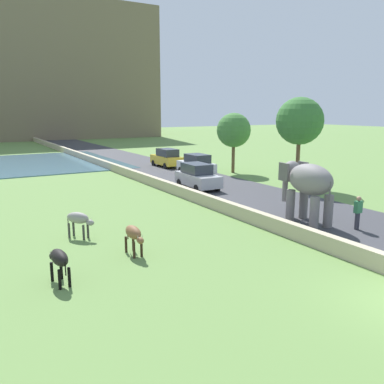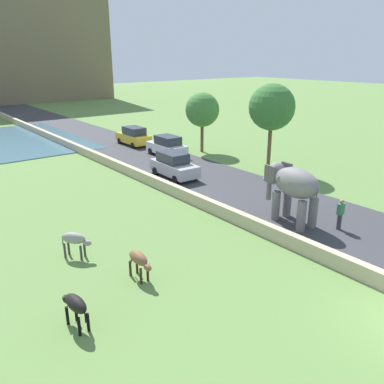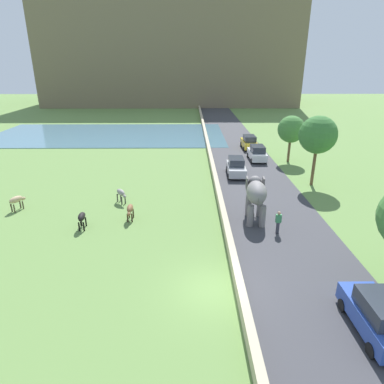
{
  "view_description": "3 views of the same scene",
  "coord_description": "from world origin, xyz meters",
  "px_view_note": "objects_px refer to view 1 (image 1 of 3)",
  "views": [
    {
      "loc": [
        -11.2,
        -6.05,
        5.54
      ],
      "look_at": [
        -1.76,
        10.14,
        1.73
      ],
      "focal_mm": 38.23,
      "sensor_mm": 36.0,
      "label": 1
    },
    {
      "loc": [
        -12.35,
        -3.88,
        8.28
      ],
      "look_at": [
        -0.3,
        11.46,
        1.54
      ],
      "focal_mm": 37.18,
      "sensor_mm": 36.0,
      "label": 2
    },
    {
      "loc": [
        -1.27,
        -14.07,
        10.78
      ],
      "look_at": [
        -1.08,
        9.58,
        1.58
      ],
      "focal_mm": 31.46,
      "sensor_mm": 36.0,
      "label": 3
    }
  ],
  "objects_px": {
    "car_yellow": "(167,158)",
    "cow_black": "(59,259)",
    "cow_grey": "(79,219)",
    "cow_brown": "(134,234)",
    "person_beside_elephant": "(358,212)",
    "car_white": "(196,165)",
    "elephant": "(307,183)",
    "car_silver": "(198,176)"
  },
  "relations": [
    {
      "from": "cow_grey",
      "to": "cow_brown",
      "type": "height_order",
      "value": "same"
    },
    {
      "from": "cow_black",
      "to": "person_beside_elephant",
      "type": "bearing_deg",
      "value": -3.98
    },
    {
      "from": "car_yellow",
      "to": "cow_black",
      "type": "xyz_separation_m",
      "value": [
        -15.23,
        -22.5,
        -0.06
      ]
    },
    {
      "from": "car_white",
      "to": "elephant",
      "type": "bearing_deg",
      "value": -101.27
    },
    {
      "from": "cow_grey",
      "to": "cow_black",
      "type": "bearing_deg",
      "value": -112.37
    },
    {
      "from": "elephant",
      "to": "cow_grey",
      "type": "distance_m",
      "value": 10.84
    },
    {
      "from": "car_white",
      "to": "cow_brown",
      "type": "distance_m",
      "value": 19.79
    },
    {
      "from": "car_white",
      "to": "person_beside_elephant",
      "type": "bearing_deg",
      "value": -96.32
    },
    {
      "from": "cow_grey",
      "to": "elephant",
      "type": "bearing_deg",
      "value": -17.72
    },
    {
      "from": "car_yellow",
      "to": "cow_grey",
      "type": "bearing_deg",
      "value": -126.6
    },
    {
      "from": "car_silver",
      "to": "car_yellow",
      "type": "relative_size",
      "value": 1.01
    },
    {
      "from": "elephant",
      "to": "cow_brown",
      "type": "height_order",
      "value": "elephant"
    },
    {
      "from": "elephant",
      "to": "cow_black",
      "type": "xyz_separation_m",
      "value": [
        -12.1,
        -1.2,
        -1.2
      ]
    },
    {
      "from": "car_white",
      "to": "car_yellow",
      "type": "distance_m",
      "value": 5.61
    },
    {
      "from": "cow_grey",
      "to": "cow_brown",
      "type": "distance_m",
      "value": 3.45
    },
    {
      "from": "car_silver",
      "to": "car_white",
      "type": "height_order",
      "value": "same"
    },
    {
      "from": "car_white",
      "to": "car_silver",
      "type": "bearing_deg",
      "value": -120.15
    },
    {
      "from": "elephant",
      "to": "cow_black",
      "type": "bearing_deg",
      "value": -174.35
    },
    {
      "from": "person_beside_elephant",
      "to": "cow_grey",
      "type": "xyz_separation_m",
      "value": [
        -11.41,
        5.4,
        -0.04
      ]
    },
    {
      "from": "person_beside_elephant",
      "to": "car_yellow",
      "type": "relative_size",
      "value": 0.41
    },
    {
      "from": "cow_brown",
      "to": "cow_grey",
      "type": "bearing_deg",
      "value": 111.16
    },
    {
      "from": "elephant",
      "to": "car_yellow",
      "type": "xyz_separation_m",
      "value": [
        3.13,
        21.31,
        -1.14
      ]
    },
    {
      "from": "car_yellow",
      "to": "cow_brown",
      "type": "xyz_separation_m",
      "value": [
        -12.14,
        -21.24,
        -0.06
      ]
    },
    {
      "from": "car_white",
      "to": "cow_brown",
      "type": "height_order",
      "value": "car_white"
    },
    {
      "from": "elephant",
      "to": "cow_grey",
      "type": "xyz_separation_m",
      "value": [
        -10.26,
        3.28,
        -1.2
      ]
    },
    {
      "from": "person_beside_elephant",
      "to": "cow_grey",
      "type": "bearing_deg",
      "value": 154.7
    },
    {
      "from": "person_beside_elephant",
      "to": "elephant",
      "type": "bearing_deg",
      "value": 118.63
    },
    {
      "from": "car_yellow",
      "to": "cow_black",
      "type": "height_order",
      "value": "car_yellow"
    },
    {
      "from": "car_yellow",
      "to": "cow_brown",
      "type": "height_order",
      "value": "car_yellow"
    },
    {
      "from": "person_beside_elephant",
      "to": "car_silver",
      "type": "relative_size",
      "value": 0.4
    },
    {
      "from": "cow_grey",
      "to": "car_white",
      "type": "bearing_deg",
      "value": 42.85
    },
    {
      "from": "car_silver",
      "to": "cow_black",
      "type": "relative_size",
      "value": 2.88
    },
    {
      "from": "car_silver",
      "to": "cow_grey",
      "type": "relative_size",
      "value": 3.11
    },
    {
      "from": "elephant",
      "to": "car_silver",
      "type": "xyz_separation_m",
      "value": [
        -0.02,
        10.28,
        -1.14
      ]
    },
    {
      "from": "person_beside_elephant",
      "to": "car_silver",
      "type": "bearing_deg",
      "value": 95.41
    },
    {
      "from": "car_yellow",
      "to": "cow_brown",
      "type": "distance_m",
      "value": 24.47
    },
    {
      "from": "cow_grey",
      "to": "cow_brown",
      "type": "xyz_separation_m",
      "value": [
        1.24,
        -3.22,
        0.0
      ]
    },
    {
      "from": "person_beside_elephant",
      "to": "car_white",
      "type": "relative_size",
      "value": 0.41
    },
    {
      "from": "cow_grey",
      "to": "cow_brown",
      "type": "relative_size",
      "value": 0.93
    },
    {
      "from": "car_silver",
      "to": "cow_brown",
      "type": "distance_m",
      "value": 13.61
    },
    {
      "from": "elephant",
      "to": "cow_brown",
      "type": "xyz_separation_m",
      "value": [
        -9.01,
        0.06,
        -1.2
      ]
    },
    {
      "from": "elephant",
      "to": "car_silver",
      "type": "relative_size",
      "value": 0.87
    }
  ]
}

